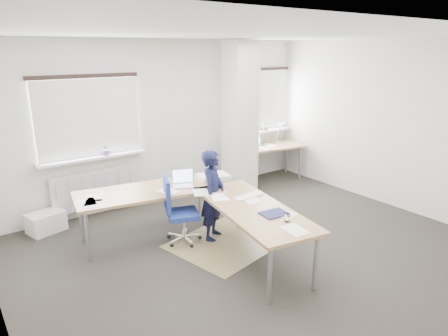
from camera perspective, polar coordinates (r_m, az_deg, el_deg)
ground at (r=5.60m, az=4.10°, el=-11.47°), size 6.00×6.00×0.00m
room_shell at (r=5.48m, az=2.88°, el=7.31°), size 6.04×5.04×2.82m
floor_mat at (r=5.75m, az=0.39°, el=-10.58°), size 1.68×1.51×0.01m
white_crate at (r=6.58m, az=-24.08°, el=-7.07°), size 0.57×0.46×0.30m
desk_main at (r=5.38m, az=-3.29°, el=-4.54°), size 2.40×2.98×0.96m
desk_side at (r=8.28m, az=6.60°, el=2.95°), size 1.50×0.93×1.22m
task_chair at (r=5.70m, az=-6.21°, el=-8.02°), size 0.55×0.54×0.95m
person at (r=5.65m, az=-1.60°, el=-3.91°), size 0.57×0.54×1.30m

